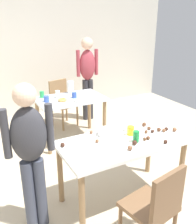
# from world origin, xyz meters

# --- Properties ---
(ground_plane) EXTENTS (6.40, 6.40, 0.00)m
(ground_plane) POSITION_xyz_m (0.00, 0.00, 0.00)
(ground_plane) COLOR tan
(wall_back) EXTENTS (6.40, 0.10, 2.60)m
(wall_back) POSITION_xyz_m (0.00, 3.20, 1.30)
(wall_back) COLOR beige
(wall_back) RESTS_ON ground_plane
(dining_table_near) EXTENTS (1.36, 0.69, 0.75)m
(dining_table_near) POSITION_xyz_m (0.06, -0.10, 0.65)
(dining_table_near) COLOR white
(dining_table_near) RESTS_ON ground_plane
(dining_table_far) EXTENTS (1.08, 0.68, 0.75)m
(dining_table_far) POSITION_xyz_m (0.15, 1.56, 0.63)
(dining_table_far) COLOR silver
(dining_table_far) RESTS_ON ground_plane
(chair_near_table) EXTENTS (0.46, 0.46, 0.87)m
(chair_near_table) POSITION_xyz_m (-0.07, -0.82, 0.50)
(chair_near_table) COLOR brown
(chair_near_table) RESTS_ON ground_plane
(chair_far_table) EXTENTS (0.49, 0.49, 0.87)m
(chair_far_table) POSITION_xyz_m (0.25, 2.25, 0.50)
(chair_far_table) COLOR olive
(chair_far_table) RESTS_ON ground_plane
(person_girl_near) EXTENTS (0.45, 0.23, 1.48)m
(person_girl_near) POSITION_xyz_m (-0.90, -0.03, 0.88)
(person_girl_near) COLOR #383D4C
(person_girl_near) RESTS_ON ground_plane
(person_adult_far) EXTENTS (0.45, 0.22, 1.62)m
(person_adult_far) POSITION_xyz_m (0.81, 2.27, 0.98)
(person_adult_far) COLOR #28282D
(person_adult_far) RESTS_ON ground_plane
(mixing_bowl) EXTENTS (0.19, 0.19, 0.07)m
(mixing_bowl) POSITION_xyz_m (-0.02, 0.11, 0.78)
(mixing_bowl) COLOR white
(mixing_bowl) RESTS_ON dining_table_near
(soda_can) EXTENTS (0.07, 0.07, 0.12)m
(soda_can) POSITION_xyz_m (0.17, -0.19, 0.81)
(soda_can) COLOR #198438
(soda_can) RESTS_ON dining_table_near
(fork_near) EXTENTS (0.17, 0.02, 0.01)m
(fork_near) POSITION_xyz_m (-0.45, -0.22, 0.75)
(fork_near) COLOR silver
(fork_near) RESTS_ON dining_table_near
(cup_near_0) EXTENTS (0.08, 0.08, 0.10)m
(cup_near_0) POSITION_xyz_m (0.21, -0.03, 0.80)
(cup_near_0) COLOR yellow
(cup_near_0) RESTS_ON dining_table_near
(cup_near_1) EXTENTS (0.08, 0.08, 0.09)m
(cup_near_1) POSITION_xyz_m (0.26, 0.07, 0.80)
(cup_near_1) COLOR white
(cup_near_1) RESTS_ON dining_table_near
(cake_ball_0) EXTENTS (0.04, 0.04, 0.04)m
(cake_ball_0) POSITION_xyz_m (0.47, -0.10, 0.77)
(cake_ball_0) COLOR #3D2319
(cake_ball_0) RESTS_ON dining_table_near
(cake_ball_1) EXTENTS (0.05, 0.05, 0.05)m
(cake_ball_1) POSITION_xyz_m (0.71, -0.19, 0.77)
(cake_ball_1) COLOR brown
(cake_ball_1) RESTS_ON dining_table_near
(cake_ball_2) EXTENTS (0.04, 0.04, 0.04)m
(cake_ball_2) POSITION_xyz_m (0.41, -0.37, 0.77)
(cake_ball_2) COLOR #3D2319
(cake_ball_2) RESTS_ON dining_table_near
(cake_ball_3) EXTENTS (0.05, 0.05, 0.05)m
(cake_ball_3) POSITION_xyz_m (0.01, -0.30, 0.78)
(cake_ball_3) COLOR brown
(cake_ball_3) RESTS_ON dining_table_near
(cake_ball_4) EXTENTS (0.04, 0.04, 0.04)m
(cake_ball_4) POSITION_xyz_m (0.31, -0.21, 0.77)
(cake_ball_4) COLOR brown
(cake_ball_4) RESTS_ON dining_table_near
(cake_ball_5) EXTENTS (0.05, 0.05, 0.05)m
(cake_ball_5) POSITION_xyz_m (-0.55, 0.07, 0.77)
(cake_ball_5) COLOR #3D2319
(cake_ball_5) RESTS_ON dining_table_near
(cake_ball_6) EXTENTS (0.04, 0.04, 0.04)m
(cake_ball_6) POSITION_xyz_m (0.64, -0.13, 0.77)
(cake_ball_6) COLOR #3D2319
(cake_ball_6) RESTS_ON dining_table_near
(cake_ball_7) EXTENTS (0.04, 0.04, 0.04)m
(cake_ball_7) POSITION_xyz_m (0.59, -0.14, 0.77)
(cake_ball_7) COLOR brown
(cake_ball_7) RESTS_ON dining_table_near
(cake_ball_8) EXTENTS (0.05, 0.05, 0.05)m
(cake_ball_8) POSITION_xyz_m (0.55, -0.10, 0.77)
(cake_ball_8) COLOR brown
(cake_ball_8) RESTS_ON dining_table_near
(cake_ball_9) EXTENTS (0.04, 0.04, 0.04)m
(cake_ball_9) POSITION_xyz_m (0.39, -0.07, 0.77)
(cake_ball_9) COLOR brown
(cake_ball_9) RESTS_ON dining_table_near
(cake_ball_10) EXTENTS (0.04, 0.04, 0.04)m
(cake_ball_10) POSITION_xyz_m (0.48, -0.02, 0.77)
(cake_ball_10) COLOR brown
(cake_ball_10) RESTS_ON dining_table_near
(cake_ball_11) EXTENTS (0.04, 0.04, 0.04)m
(cake_ball_11) POSITION_xyz_m (-0.16, 0.21, 0.77)
(cake_ball_11) COLOR brown
(cake_ball_11) RESTS_ON dining_table_near
(cake_ball_12) EXTENTS (0.04, 0.04, 0.04)m
(cake_ball_12) POSITION_xyz_m (-0.20, -0.01, 0.77)
(cake_ball_12) COLOR brown
(cake_ball_12) RESTS_ON dining_table_near
(cake_ball_13) EXTENTS (0.05, 0.05, 0.05)m
(cake_ball_13) POSITION_xyz_m (0.49, 0.09, 0.78)
(cake_ball_13) COLOR brown
(cake_ball_13) RESTS_ON dining_table_near
(cake_ball_14) EXTENTS (0.04, 0.04, 0.04)m
(cake_ball_14) POSITION_xyz_m (0.27, -0.21, 0.77)
(cake_ball_14) COLOR brown
(cake_ball_14) RESTS_ON dining_table_near
(cake_ball_15) EXTENTS (0.05, 0.05, 0.05)m
(cake_ball_15) POSITION_xyz_m (0.11, -0.24, 0.78)
(cake_ball_15) COLOR #3D2319
(cake_ball_15) RESTS_ON dining_table_near
(pitcher_far) EXTENTS (0.11, 0.11, 0.21)m
(pitcher_far) POSITION_xyz_m (0.26, 1.80, 0.85)
(pitcher_far) COLOR white
(pitcher_far) RESTS_ON dining_table_far
(cup_far_0) EXTENTS (0.07, 0.07, 0.12)m
(cup_far_0) POSITION_xyz_m (-0.02, 1.67, 0.81)
(cup_far_0) COLOR white
(cup_far_0) RESTS_ON dining_table_far
(cup_far_1) EXTENTS (0.08, 0.08, 0.09)m
(cup_far_1) POSITION_xyz_m (0.20, 1.53, 0.80)
(cup_far_1) COLOR #3351B2
(cup_far_1) RESTS_ON dining_table_far
(cup_far_2) EXTENTS (0.08, 0.08, 0.09)m
(cup_far_2) POSITION_xyz_m (-0.25, 1.55, 0.80)
(cup_far_2) COLOR #3351B2
(cup_far_2) RESTS_ON dining_table_far
(cup_far_3) EXTENTS (0.07, 0.07, 0.10)m
(cup_far_3) POSITION_xyz_m (-0.25, 1.79, 0.80)
(cup_far_3) COLOR green
(cup_far_3) RESTS_ON dining_table_far
(donut_far_0) EXTENTS (0.13, 0.13, 0.04)m
(donut_far_0) POSITION_xyz_m (0.18, 1.32, 0.77)
(donut_far_0) COLOR white
(donut_far_0) RESTS_ON dining_table_far
(donut_far_1) EXTENTS (0.14, 0.14, 0.04)m
(donut_far_1) POSITION_xyz_m (-0.02, 1.46, 0.77)
(donut_far_1) COLOR gold
(donut_far_1) RESTS_ON dining_table_far
(donut_far_2) EXTENTS (0.13, 0.13, 0.04)m
(donut_far_2) POSITION_xyz_m (0.32, 1.44, 0.77)
(donut_far_2) COLOR white
(donut_far_2) RESTS_ON dining_table_far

